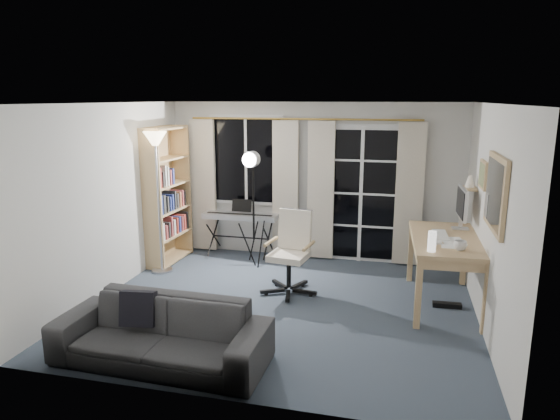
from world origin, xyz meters
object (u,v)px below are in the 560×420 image
object	(u,v)px
desk	(446,246)
monitor	(462,204)
mug	(460,244)
keyboard_piano	(240,217)
office_chair	(292,244)
bookshelf	(164,199)
torchiere_lamp	(156,160)
sofa	(160,323)
studio_light	(252,173)

from	to	relation	value
desk	monitor	distance (m)	0.65
monitor	mug	size ratio (longest dim) A/B	4.40
keyboard_piano	office_chair	distance (m)	1.59
bookshelf	office_chair	bearing A→B (deg)	-16.15
bookshelf	torchiere_lamp	distance (m)	0.81
mug	sofa	size ratio (longest dim) A/B	0.07
office_chair	desk	xyz separation A→B (m)	(1.88, -0.02, 0.12)
keyboard_piano	sofa	distance (m)	3.27
sofa	mug	bearing A→B (deg)	31.00
bookshelf	studio_light	world-z (taller)	bookshelf
torchiere_lamp	mug	bearing A→B (deg)	-10.88
bookshelf	office_chair	xyz separation A→B (m)	(2.13, -0.71, -0.35)
keyboard_piano	desk	bearing A→B (deg)	-21.90
keyboard_piano	studio_light	bearing A→B (deg)	-49.45
bookshelf	sofa	size ratio (longest dim) A/B	1.01
monitor	sofa	size ratio (longest dim) A/B	0.30
torchiere_lamp	office_chair	world-z (taller)	torchiere_lamp
desk	sofa	distance (m)	3.41
keyboard_piano	sofa	world-z (taller)	keyboard_piano
mug	desk	bearing A→B (deg)	101.31
bookshelf	monitor	xyz separation A→B (m)	(4.20, -0.28, 0.18)
keyboard_piano	monitor	world-z (taller)	monitor
bookshelf	sofa	distance (m)	3.14
office_chair	monitor	xyz separation A→B (m)	(2.07, 0.43, 0.54)
studio_light	keyboard_piano	bearing A→B (deg)	139.89
torchiere_lamp	office_chair	size ratio (longest dim) A/B	1.91
keyboard_piano	desk	xyz separation A→B (m)	(2.96, -1.18, 0.09)
studio_light	monitor	size ratio (longest dim) A/B	2.89
monitor	office_chair	bearing A→B (deg)	-170.59
office_chair	mug	world-z (taller)	office_chair
sofa	studio_light	bearing A→B (deg)	91.12
torchiere_lamp	keyboard_piano	distance (m)	1.61
office_chair	monitor	bearing A→B (deg)	19.93
keyboard_piano	monitor	size ratio (longest dim) A/B	1.93
office_chair	bookshelf	bearing A→B (deg)	169.63
torchiere_lamp	sofa	size ratio (longest dim) A/B	0.99
desk	mug	world-z (taller)	mug
torchiere_lamp	studio_light	bearing A→B (deg)	25.36
sofa	bookshelf	bearing A→B (deg)	117.01
monitor	studio_light	bearing A→B (deg)	170.05
desk	monitor	world-z (taller)	monitor
office_chair	monitor	size ratio (longest dim) A/B	1.74
torchiere_lamp	mug	distance (m)	4.09
mug	office_chair	bearing A→B (deg)	165.31
office_chair	mug	size ratio (longest dim) A/B	7.65
mug	torchiere_lamp	bearing A→B (deg)	169.12
keyboard_piano	office_chair	world-z (taller)	office_chair
office_chair	mug	xyz separation A→B (m)	(1.98, -0.52, 0.29)
keyboard_piano	bookshelf	bearing A→B (deg)	-156.69
keyboard_piano	office_chair	xyz separation A→B (m)	(1.09, -1.17, -0.02)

